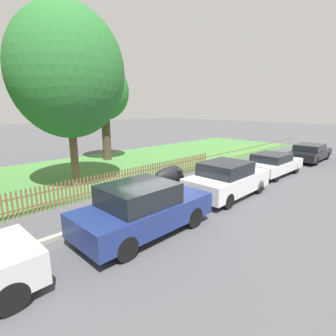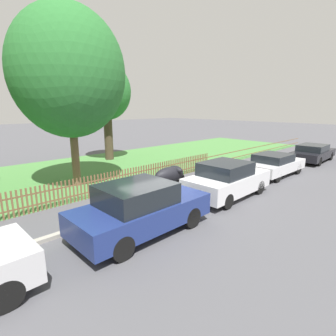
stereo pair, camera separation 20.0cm
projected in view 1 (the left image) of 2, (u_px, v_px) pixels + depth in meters
ground_plane at (162, 204)px, 10.30m from camera, size 120.00×120.00×0.00m
kerb_stone at (160, 202)px, 10.35m from camera, size 41.37×0.20×0.12m
grass_strip at (77, 172)px, 15.24m from camera, size 41.37×9.31×0.01m
park_fence at (124, 180)px, 11.93m from camera, size 41.37×0.05×0.97m
parked_car_navy_estate at (143, 208)px, 7.75m from camera, size 4.24×1.90×1.56m
parked_car_red_compact at (227, 179)px, 11.03m from camera, size 4.06×1.87×1.50m
parked_car_white_van at (272, 164)px, 14.56m from camera, size 4.08×1.87×1.22m
parked_car_grey_coupe at (310, 152)px, 18.37m from camera, size 4.44×1.87×1.20m
covered_motorcycle at (170, 175)px, 12.22m from camera, size 1.88×0.86×1.01m
tree_mid_park at (67, 73)px, 11.52m from camera, size 4.98×4.98×8.05m
tree_far_left at (104, 93)px, 17.93m from camera, size 3.37×3.37×6.71m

